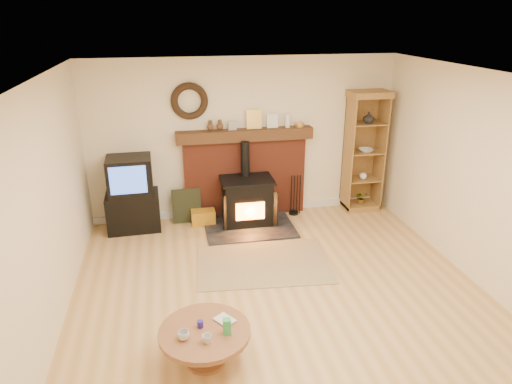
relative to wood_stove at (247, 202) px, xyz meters
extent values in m
plane|color=tan|center=(0.04, -2.28, -0.38)|extent=(5.50, 5.50, 0.00)
cube|color=beige|center=(0.04, 0.47, 0.92)|extent=(5.00, 0.02, 2.60)
cube|color=beige|center=(-2.46, -2.28, 0.92)|extent=(0.02, 5.50, 2.60)
cube|color=beige|center=(2.54, -2.28, 0.92)|extent=(0.02, 5.50, 2.60)
cube|color=white|center=(0.04, -2.28, 2.22)|extent=(5.00, 5.50, 0.02)
cube|color=white|center=(0.04, 0.45, -0.32)|extent=(5.00, 0.04, 0.12)
torus|color=black|center=(-0.81, 0.41, 1.57)|extent=(0.57, 0.11, 0.57)
cube|color=maroon|center=(0.04, 0.40, 0.27)|extent=(2.00, 0.15, 1.30)
cube|color=#3E2513|center=(0.04, 0.36, 1.01)|extent=(2.20, 0.22, 0.18)
cube|color=#999999|center=(-0.16, 0.37, 1.17)|extent=(0.13, 0.05, 0.14)
cube|color=gold|center=(0.19, 0.39, 1.25)|extent=(0.24, 0.06, 0.30)
cube|color=white|center=(0.49, 0.39, 1.21)|extent=(0.18, 0.05, 0.22)
cylinder|color=white|center=(0.74, 0.37, 1.21)|extent=(0.08, 0.08, 0.22)
cylinder|color=gold|center=(0.94, 0.37, 1.14)|extent=(0.14, 0.14, 0.07)
cube|color=black|center=(0.00, -0.18, -0.36)|extent=(1.40, 1.00, 0.03)
cube|color=black|center=(0.00, 0.02, 0.00)|extent=(0.75, 0.54, 0.70)
cube|color=black|center=(0.00, 0.02, 0.37)|extent=(0.83, 0.59, 0.04)
cylinder|color=black|center=(0.00, 0.17, 0.67)|extent=(0.14, 0.14, 0.56)
cube|color=orange|center=(0.00, -0.25, -0.05)|extent=(0.45, 0.02, 0.28)
cube|color=black|center=(-0.34, -0.19, -0.02)|extent=(0.18, 0.24, 0.56)
cube|color=black|center=(0.34, -0.19, -0.02)|extent=(0.18, 0.24, 0.56)
cube|color=brown|center=(-0.02, -1.29, -0.37)|extent=(1.90, 1.39, 0.01)
cube|color=black|center=(-1.79, 0.19, -0.08)|extent=(0.82, 0.58, 0.59)
cube|color=black|center=(-1.79, 0.19, 0.51)|extent=(0.68, 0.57, 0.59)
cube|color=blue|center=(-1.80, -0.09, 0.54)|extent=(0.53, 0.03, 0.42)
cube|color=brown|center=(2.05, 0.25, -0.33)|extent=(0.60, 0.43, 0.10)
cube|color=brown|center=(2.05, 0.46, 0.62)|extent=(0.60, 0.02, 1.89)
cube|color=brown|center=(1.76, 0.25, 0.62)|extent=(0.02, 0.43, 1.89)
cube|color=brown|center=(2.34, 0.25, 0.62)|extent=(0.02, 0.43, 1.89)
cube|color=brown|center=(2.05, 0.25, 1.62)|extent=(0.66, 0.47, 0.10)
cube|color=brown|center=(2.05, 0.25, 0.16)|extent=(0.56, 0.39, 0.02)
cube|color=brown|center=(2.05, 0.25, 0.65)|extent=(0.56, 0.39, 0.02)
cube|color=brown|center=(2.05, 0.25, 1.14)|extent=(0.56, 0.39, 0.02)
imported|color=white|center=(2.05, 0.20, 1.24)|extent=(0.18, 0.18, 0.19)
imported|color=white|center=(2.05, 0.20, 0.69)|extent=(0.23, 0.23, 0.06)
sphere|color=white|center=(2.05, 0.20, 0.23)|extent=(0.12, 0.12, 0.12)
imported|color=#3BAB59|center=(2.05, 0.20, -0.16)|extent=(0.20, 0.18, 0.23)
cube|color=#D1D912|center=(-0.71, 0.12, -0.26)|extent=(0.38, 0.24, 0.24)
cube|color=black|center=(-0.96, 0.27, -0.10)|extent=(0.47, 0.13, 0.56)
cylinder|color=black|center=(0.84, 0.22, -0.36)|extent=(0.16, 0.16, 0.04)
cylinder|color=black|center=(0.79, 0.22, -0.03)|extent=(0.02, 0.02, 0.70)
cylinder|color=black|center=(0.84, 0.22, -0.03)|extent=(0.02, 0.02, 0.70)
cylinder|color=black|center=(0.89, 0.22, -0.03)|extent=(0.02, 0.02, 0.70)
cylinder|color=black|center=(0.94, 0.22, -0.03)|extent=(0.02, 0.02, 0.70)
cylinder|color=brown|center=(-0.97, -3.03, -0.36)|extent=(0.39, 0.39, 0.03)
cylinder|color=brown|center=(-0.97, -3.03, -0.20)|extent=(0.14, 0.14, 0.30)
cylinder|color=brown|center=(-0.97, -3.03, -0.02)|extent=(0.89, 0.89, 0.05)
imported|color=white|center=(-1.17, -3.13, 0.05)|extent=(0.11, 0.11, 0.09)
imported|color=white|center=(-0.96, -3.22, 0.04)|extent=(0.09, 0.09, 0.08)
imported|color=#4C331E|center=(-0.82, -2.98, 0.01)|extent=(0.15, 0.20, 0.02)
cylinder|color=navy|center=(-1.00, -2.98, 0.04)|extent=(0.06, 0.06, 0.07)
cube|color=#3BAB59|center=(-0.76, -3.12, 0.08)|extent=(0.07, 0.07, 0.16)
camera|label=1|loc=(-1.18, -6.63, 2.83)|focal=32.00mm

